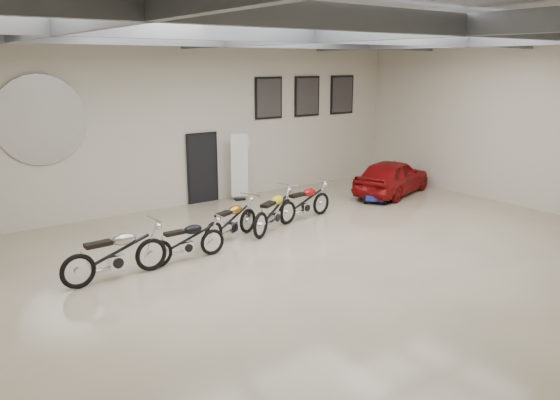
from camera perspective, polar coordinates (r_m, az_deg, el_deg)
floor at (r=12.13m, az=3.35°, el=-6.17°), size 16.00×12.00×0.01m
ceiling at (r=11.41m, az=3.73°, el=18.11°), size 16.00×12.00×0.01m
back_wall at (r=16.54m, az=-9.92°, el=8.01°), size 16.00×0.02×5.00m
right_wall at (r=17.67m, az=24.17°, el=7.38°), size 0.02×12.00×5.00m
ceiling_beams at (r=11.39m, az=3.71°, el=16.85°), size 15.80×11.80×0.32m
door at (r=16.93m, az=-8.12°, el=3.25°), size 0.92×0.08×2.10m
logo_plaque at (r=15.14m, az=-23.69°, el=7.64°), size 2.30×0.06×1.16m
poster_left at (r=17.98m, az=-1.21°, el=10.61°), size 1.05×0.08×1.35m
poster_mid at (r=18.94m, az=2.84°, el=10.77°), size 1.05×0.08×1.35m
poster_right at (r=19.98m, az=6.49°, el=10.88°), size 1.05×0.08×1.35m
oil_sign at (r=17.51m, az=-4.13°, el=5.87°), size 0.72×0.10×0.72m
banner_stand at (r=17.07m, az=-4.28°, el=3.30°), size 0.59×0.35×2.02m
motorcycle_silver at (r=11.32m, az=-16.83°, el=-5.28°), size 2.18×0.76×1.12m
motorcycle_black at (r=12.04m, az=-9.76°, el=-4.12°), size 1.84×0.60×0.95m
motorcycle_gold at (r=13.28m, az=-5.13°, el=-2.09°), size 2.04×1.28×1.01m
motorcycle_yellow at (r=13.96m, az=-0.65°, el=-1.10°), size 2.12×1.52×1.07m
motorcycle_red at (r=15.00m, az=2.59°, el=-0.13°), size 2.04×0.90×1.02m
go_kart at (r=17.45m, az=10.09°, el=0.91°), size 1.64×1.52×0.56m
vintage_car at (r=18.22m, az=11.63°, el=2.39°), size 2.37×3.71×1.18m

